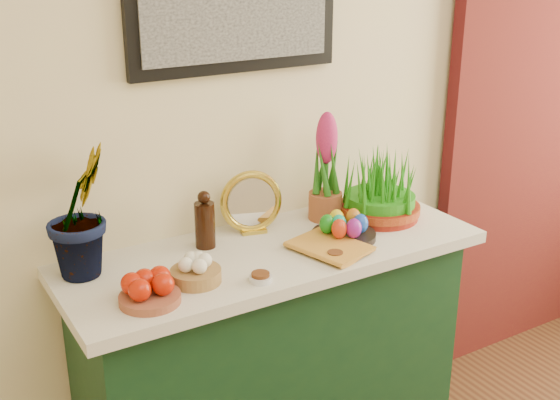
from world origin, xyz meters
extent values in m
cube|color=beige|center=(0.00, 2.25, 1.35)|extent=(4.00, 0.04, 2.70)
cube|color=#470C15|center=(1.25, 2.20, 1.15)|extent=(0.90, 0.06, 2.30)
cube|color=#133418|center=(-0.15, 2.00, 0.42)|extent=(1.30, 0.45, 0.85)
cube|color=silver|center=(-0.15, 2.00, 0.87)|extent=(1.40, 0.55, 0.04)
imported|color=#216617|center=(-0.73, 2.13, 1.15)|extent=(0.34, 0.34, 0.52)
cylinder|color=brown|center=(-0.64, 1.86, 0.90)|extent=(0.18, 0.18, 0.02)
cylinder|color=#A98544|center=(-0.47, 1.90, 0.91)|extent=(0.17, 0.17, 0.04)
cylinder|color=black|center=(-0.34, 2.12, 0.97)|extent=(0.07, 0.07, 0.15)
sphere|color=black|center=(-0.34, 2.12, 1.06)|extent=(0.04, 0.04, 0.04)
cube|color=gold|center=(-0.15, 2.14, 0.90)|extent=(0.09, 0.06, 0.01)
torus|color=gold|center=(-0.15, 2.16, 1.00)|extent=(0.22, 0.10, 0.22)
cylinder|color=silver|center=(-0.15, 2.15, 1.00)|extent=(0.17, 0.06, 0.17)
imported|color=#C7862D|center=(-0.10, 1.86, 0.91)|extent=(0.22, 0.28, 0.03)
cylinder|color=silver|center=(-0.31, 1.81, 0.90)|extent=(0.07, 0.07, 0.02)
cylinder|color=#592D14|center=(-0.31, 1.81, 0.91)|extent=(0.05, 0.05, 0.01)
cylinder|color=silver|center=(-0.03, 1.82, 0.90)|extent=(0.06, 0.06, 0.02)
cylinder|color=#592D14|center=(-0.03, 1.82, 0.91)|extent=(0.05, 0.05, 0.01)
cylinder|color=black|center=(0.09, 1.94, 0.90)|extent=(0.27, 0.27, 0.02)
ellipsoid|color=red|center=(0.05, 1.91, 0.95)|extent=(0.05, 0.05, 0.07)
ellipsoid|color=blue|center=(0.13, 1.91, 0.95)|extent=(0.05, 0.05, 0.07)
ellipsoid|color=yellow|center=(0.09, 1.98, 0.95)|extent=(0.05, 0.05, 0.07)
ellipsoid|color=#178219|center=(0.03, 1.96, 0.95)|extent=(0.05, 0.05, 0.07)
ellipsoid|color=#C86C17|center=(0.14, 1.96, 0.95)|extent=(0.05, 0.05, 0.07)
ellipsoid|color=#8D1A93|center=(0.09, 1.89, 0.95)|extent=(0.05, 0.05, 0.07)
ellipsoid|color=#0DA687|center=(0.07, 1.94, 0.95)|extent=(0.05, 0.05, 0.07)
cylinder|color=#994F2D|center=(0.14, 2.12, 0.94)|extent=(0.12, 0.12, 0.10)
ellipsoid|color=#D42A69|center=(0.14, 2.12, 1.19)|extent=(0.08, 0.08, 0.19)
cylinder|color=maroon|center=(0.31, 2.03, 0.92)|extent=(0.28, 0.28, 0.05)
cylinder|color=maroon|center=(0.31, 2.03, 0.93)|extent=(0.29, 0.29, 0.03)
camera|label=1|loc=(-1.22, 0.19, 1.84)|focal=45.00mm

